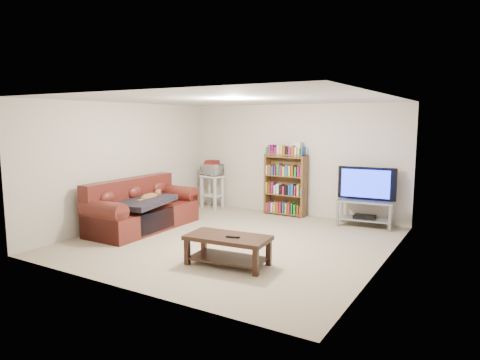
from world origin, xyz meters
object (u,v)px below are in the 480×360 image
Objects in this scene: sofa at (141,211)px; tv_stand at (365,209)px; bookshelf at (285,184)px; coffee_table at (228,245)px.

sofa is 4.34m from tv_stand.
sofa is at bearing -125.94° from bookshelf.
sofa reaches higher than tv_stand.
coffee_table is at bearing -20.38° from sofa.
bookshelf is (1.88, 2.49, 0.36)m from sofa.
bookshelf reaches higher than sofa.
sofa is 2.73m from coffee_table.
tv_stand reaches higher than coffee_table.
tv_stand is (1.08, 3.27, 0.05)m from coffee_table.
bookshelf is at bearing 52.19° from sofa.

